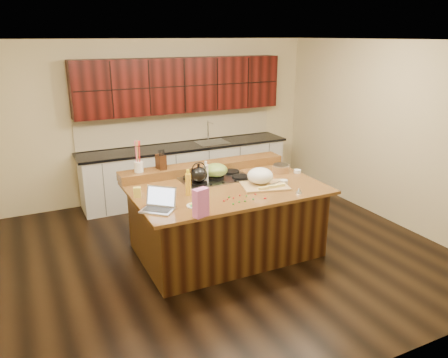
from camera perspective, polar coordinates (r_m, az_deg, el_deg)
name	(u,v)px	position (r m, az deg, el deg)	size (l,w,h in m)	color
room	(226,154)	(5.45, 0.23, 3.35)	(5.52, 5.02, 2.72)	black
island	(226,219)	(5.74, 0.22, -5.22)	(2.40, 1.60, 0.92)	black
back_ledge	(204,167)	(6.16, -2.65, 1.53)	(2.40, 0.30, 0.12)	black
cooktop	(216,178)	(5.83, -1.08, 0.09)	(0.92, 0.52, 0.05)	gray
back_counter	(185,142)	(7.64, -5.15, 4.82)	(3.70, 0.66, 2.40)	silver
kettle	(199,175)	(5.56, -3.32, 0.56)	(0.22, 0.22, 0.20)	black
green_bowl	(216,170)	(5.79, -1.08, 1.18)	(0.31, 0.31, 0.17)	olive
laptop	(159,204)	(4.88, -8.46, -3.20)	(0.44, 0.44, 0.24)	#B7B7BC
oil_bottle	(188,184)	(5.24, -4.70, -0.72)	(0.07, 0.07, 0.27)	yellow
vinegar_bottle	(206,174)	(5.64, -2.38, 0.64)	(0.06, 0.06, 0.25)	silver
wooden_tray	(261,178)	(5.58, 4.90, 0.13)	(0.66, 0.54, 0.23)	tan
ramekin_a	(284,182)	(5.72, 7.84, -0.35)	(0.10, 0.10, 0.04)	white
ramekin_b	(297,171)	(6.19, 9.55, 1.00)	(0.10, 0.10, 0.04)	white
ramekin_c	(264,171)	(6.13, 5.29, 1.03)	(0.10, 0.10, 0.04)	white
strainer_bowl	(281,169)	(6.19, 7.43, 1.32)	(0.24, 0.24, 0.09)	#996B3F
kitchen_timer	(299,190)	(5.40, 9.77, -1.46)	(0.08, 0.08, 0.07)	silver
pink_bag	(201,203)	(4.61, -3.06, -3.11)	(0.17, 0.09, 0.31)	#D263B0
candy_plate	(195,206)	(4.94, -3.87, -3.48)	(0.18, 0.18, 0.01)	white
package_box	(137,192)	(5.28, -11.26, -1.71)	(0.09, 0.06, 0.12)	#EDD853
utensil_crock	(139,167)	(5.84, -11.07, 1.57)	(0.12, 0.12, 0.14)	white
knife_block	(161,162)	(5.91, -8.23, 2.22)	(0.10, 0.16, 0.20)	black
gumdrop_0	(255,194)	(5.29, 4.11, -1.97)	(0.02, 0.02, 0.02)	red
gumdrop_1	(229,197)	(5.18, 0.66, -2.38)	(0.02, 0.02, 0.02)	#198C26
gumdrop_2	(266,198)	(5.17, 5.47, -2.50)	(0.02, 0.02, 0.02)	red
gumdrop_3	(253,199)	(5.12, 3.83, -2.63)	(0.02, 0.02, 0.02)	#198C26
gumdrop_4	(224,201)	(5.06, -0.01, -2.86)	(0.02, 0.02, 0.02)	red
gumdrop_5	(233,204)	(4.97, 1.21, -3.26)	(0.02, 0.02, 0.02)	#198C26
gumdrop_6	(234,198)	(5.15, 1.26, -2.47)	(0.02, 0.02, 0.02)	red
gumdrop_7	(239,202)	(5.03, 2.00, -3.01)	(0.02, 0.02, 0.02)	#198C26
gumdrop_8	(265,198)	(5.16, 5.32, -2.52)	(0.02, 0.02, 0.02)	red
gumdrop_9	(245,201)	(5.06, 2.76, -2.90)	(0.02, 0.02, 0.02)	#198C26
gumdrop_10	(227,199)	(5.11, 0.45, -2.66)	(0.02, 0.02, 0.02)	red
gumdrop_11	(246,196)	(5.22, 2.95, -2.20)	(0.02, 0.02, 0.02)	#198C26
gumdrop_12	(240,195)	(5.24, 2.09, -2.13)	(0.02, 0.02, 0.02)	red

